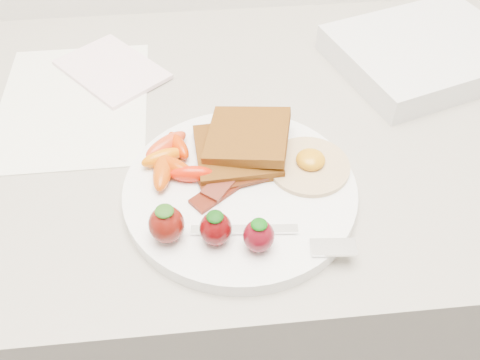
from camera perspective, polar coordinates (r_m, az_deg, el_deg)
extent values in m
cube|color=gray|center=(1.07, -0.05, -12.41)|extent=(2.00, 0.60, 0.90)
cylinder|color=white|center=(0.62, 0.00, -1.20)|extent=(0.27, 0.27, 0.02)
cube|color=#4D210C|center=(0.64, -0.32, 3.01)|extent=(0.10, 0.10, 0.01)
cube|color=#4B250C|center=(0.64, 0.85, 4.72)|extent=(0.12, 0.12, 0.02)
cylinder|color=beige|center=(0.64, 7.35, 1.50)|extent=(0.12, 0.12, 0.01)
ellipsoid|color=orange|center=(0.64, 7.54, 2.18)|extent=(0.04, 0.04, 0.02)
cube|color=#340807|center=(0.61, -1.40, -0.65)|extent=(0.09, 0.08, 0.00)
cube|color=black|center=(0.62, 0.01, 0.13)|extent=(0.10, 0.04, 0.00)
cube|color=#431B0D|center=(0.62, -0.81, 0.87)|extent=(0.08, 0.09, 0.00)
ellipsoid|color=orange|center=(0.64, -8.26, 2.39)|extent=(0.06, 0.03, 0.02)
ellipsoid|color=#C03900|center=(0.63, -6.85, 1.31)|extent=(0.06, 0.05, 0.02)
ellipsoid|color=#C04405|center=(0.62, -8.25, 0.97)|extent=(0.03, 0.06, 0.02)
ellipsoid|color=#CA3000|center=(0.65, -6.60, 3.69)|extent=(0.04, 0.05, 0.02)
ellipsoid|color=red|center=(0.66, -7.87, 3.74)|extent=(0.06, 0.05, 0.02)
ellipsoid|color=red|center=(0.62, -5.16, 0.66)|extent=(0.05, 0.02, 0.02)
ellipsoid|color=#5C0F09|center=(0.56, -7.85, -4.71)|extent=(0.04, 0.04, 0.04)
ellipsoid|color=#205012|center=(0.54, -8.08, -3.29)|extent=(0.02, 0.02, 0.01)
ellipsoid|color=#510507|center=(0.55, -2.62, -5.21)|extent=(0.03, 0.03, 0.04)
ellipsoid|color=#0C3F0A|center=(0.54, -2.69, -3.92)|extent=(0.02, 0.02, 0.01)
ellipsoid|color=#5D0913|center=(0.55, 2.00, -5.97)|extent=(0.03, 0.03, 0.04)
ellipsoid|color=#0A4F0A|center=(0.53, 2.05, -4.75)|extent=(0.02, 0.02, 0.01)
cube|color=white|center=(0.57, 0.48, -5.29)|extent=(0.11, 0.02, 0.00)
cube|color=silver|center=(0.56, 9.95, -7.08)|extent=(0.05, 0.03, 0.00)
cube|color=white|center=(0.79, -17.33, 7.88)|extent=(0.20, 0.27, 0.00)
cube|color=white|center=(0.83, -13.52, 11.40)|extent=(0.18, 0.19, 0.01)
cube|color=white|center=(0.87, 19.19, 12.75)|extent=(0.31, 0.28, 0.04)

